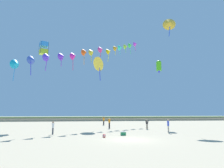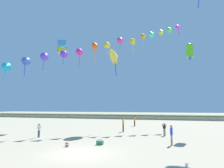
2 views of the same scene
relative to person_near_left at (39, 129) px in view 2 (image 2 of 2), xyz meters
The scene contains 13 objects.
ground_plane 9.74m from the person_near_left, 35.11° to the right, with size 240.00×240.00×0.00m, color tan.
dune_ridge 40.52m from the person_near_left, 78.71° to the left, with size 120.00×8.54×1.24m.
person_near_left is the anchor object (origin of this frame).
person_near_right 14.31m from the person_near_left, 22.37° to the left, with size 0.53×0.27×1.54m.
person_mid_center 14.13m from the person_near_left, ahead, with size 0.24×0.61×1.75m.
person_far_left 10.87m from the person_near_left, 44.98° to the left, with size 0.42×0.54×1.73m.
person_far_right 17.78m from the person_near_left, 64.55° to the left, with size 0.45×0.53×1.76m.
kite_banner_string 16.20m from the person_near_left, 62.08° to the left, with size 23.17×24.48×19.69m.
large_kite_low_lead 16.40m from the person_near_left, 109.37° to the left, with size 1.71×1.71×2.14m.
large_kite_mid_trail 21.02m from the person_near_left, 26.71° to the left, with size 1.22×1.23×2.33m.
large_kite_high_solo 14.96m from the person_near_left, 55.77° to the left, with size 2.76×2.96×4.30m.
beach_cooler 8.29m from the person_near_left, 14.11° to the right, with size 0.58×0.41×0.46m.
beach_ball 6.79m from the person_near_left, 32.99° to the right, with size 0.36×0.36×0.36m.
Camera 2 is at (6.56, -13.52, 3.30)m, focal length 32.00 mm.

